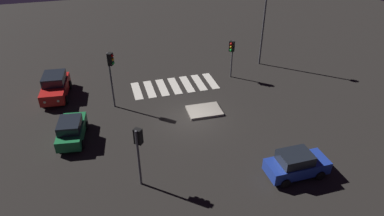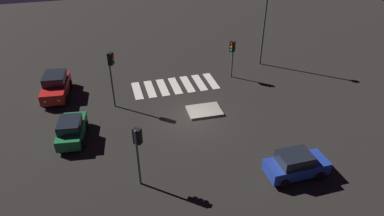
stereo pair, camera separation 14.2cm
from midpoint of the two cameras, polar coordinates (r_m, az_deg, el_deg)
name	(u,v)px [view 1 (the left image)]	position (r m, az deg, el deg)	size (l,w,h in m)	color
ground_plane	(192,119)	(26.29, -0.15, -1.85)	(80.00, 80.00, 0.00)	black
traffic_island	(204,111)	(27.14, 1.93, -0.46)	(2.71, 2.07, 0.18)	gray
car_blue	(296,164)	(21.81, 16.93, -9.00)	(3.87, 1.83, 1.67)	#1E389E
car_red	(55,86)	(31.13, -22.09, 3.39)	(2.43, 4.61, 1.95)	red
car_green	(71,130)	(25.18, -19.72, -3.47)	(2.18, 3.95, 1.66)	#196B38
traffic_light_north	(139,143)	(19.26, -9.16, -5.86)	(0.54, 0.53, 3.88)	#47474C
traffic_light_south	(232,50)	(31.53, 6.55, 9.58)	(0.54, 0.53, 3.61)	#47474C
traffic_light_east	(111,67)	(26.86, -13.58, 6.69)	(0.53, 0.54, 4.70)	#47474C
street_lamp	(265,9)	(34.04, 12.06, 15.99)	(0.56, 0.56, 8.41)	#47474C
crosswalk_near	(175,86)	(30.98, -3.04, 3.75)	(7.60, 3.20, 0.02)	silver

